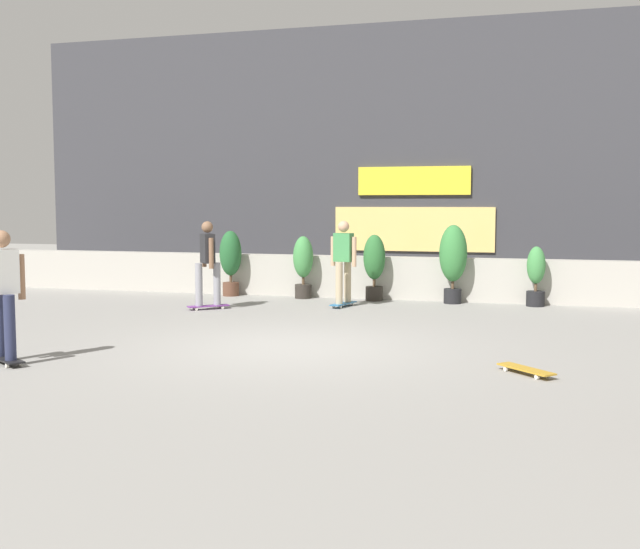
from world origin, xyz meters
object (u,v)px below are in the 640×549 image
object	(u,v)px
potted_plant_4	(536,275)
potted_plant_2	(374,263)
potted_plant_0	(231,258)
skater_mid_plaza	(208,261)
potted_plant_1	(303,263)
skater_far_right	(343,259)
skater_far_left	(3,290)
potted_plant_3	(453,257)
skateboard_near_camera	(526,369)

from	to	relation	value
potted_plant_4	potted_plant_2	bearing A→B (deg)	-180.00
potted_plant_0	skater_mid_plaza	world-z (taller)	skater_mid_plaza
potted_plant_1	skater_mid_plaza	bearing A→B (deg)	-118.96
potted_plant_2	potted_plant_1	bearing A→B (deg)	180.00
potted_plant_2	skater_far_right	distance (m)	1.20
potted_plant_4	skater_far_left	bearing A→B (deg)	-129.60
potted_plant_3	skater_mid_plaza	bearing A→B (deg)	-153.34
skater_mid_plaza	skater_far_left	bearing A→B (deg)	-93.45
potted_plant_2	skater_far_left	bearing A→B (deg)	-111.99
skater_far_right	skateboard_near_camera	distance (m)	6.58
potted_plant_3	potted_plant_2	bearing A→B (deg)	180.00
skater_far_right	skater_far_left	bearing A→B (deg)	-112.60
skateboard_near_camera	potted_plant_2	bearing A→B (deg)	116.37
potted_plant_1	potted_plant_2	distance (m)	1.56
skater_mid_plaza	skateboard_near_camera	world-z (taller)	skater_mid_plaza
potted_plant_1	potted_plant_4	distance (m)	4.83
potted_plant_0	potted_plant_3	xyz separation A→B (m)	(4.87, 0.00, 0.11)
potted_plant_1	potted_plant_3	size ratio (longest dim) A/B	0.83
potted_plant_2	skateboard_near_camera	size ratio (longest dim) A/B	1.96
skater_far_right	potted_plant_3	bearing A→B (deg)	29.39
skater_far_right	skateboard_near_camera	bearing A→B (deg)	-56.22
potted_plant_4	skateboard_near_camera	world-z (taller)	potted_plant_4
potted_plant_2	potted_plant_3	bearing A→B (deg)	0.00
potted_plant_3	potted_plant_4	distance (m)	1.66
potted_plant_1	skater_far_right	bearing A→B (deg)	-43.81
skater_mid_plaza	potted_plant_4	bearing A→B (deg)	20.14
potted_plant_0	skater_far_left	xyz separation A→B (m)	(0.12, -7.72, 0.11)
skateboard_near_camera	potted_plant_4	bearing A→B (deg)	89.81
potted_plant_4	skateboard_near_camera	size ratio (longest dim) A/B	1.68
potted_plant_4	skater_far_right	bearing A→B (deg)	-162.72
potted_plant_4	skater_mid_plaza	size ratio (longest dim) A/B	0.70
potted_plant_4	skater_mid_plaza	world-z (taller)	skater_mid_plaza
skater_mid_plaza	skateboard_near_camera	bearing A→B (deg)	-35.66
potted_plant_1	potted_plant_3	world-z (taller)	potted_plant_3
potted_plant_2	potted_plant_3	xyz separation A→B (m)	(1.64, 0.00, 0.15)
skater_far_left	skater_far_right	bearing A→B (deg)	67.40
skater_far_right	skater_mid_plaza	bearing A→B (deg)	-155.73
potted_plant_1	potted_plant_4	world-z (taller)	potted_plant_1
skater_far_left	potted_plant_3	bearing A→B (deg)	58.38
potted_plant_2	potted_plant_4	size ratio (longest dim) A/B	1.17
skater_far_left	skateboard_near_camera	size ratio (longest dim) A/B	2.39
skateboard_near_camera	skater_mid_plaza	bearing A→B (deg)	144.34
potted_plant_4	skater_far_right	size ratio (longest dim) A/B	0.70
potted_plant_1	potted_plant_3	bearing A→B (deg)	-0.00
potted_plant_1	skater_far_right	size ratio (longest dim) A/B	0.79
potted_plant_2	potted_plant_3	size ratio (longest dim) A/B	0.86
potted_plant_1	skateboard_near_camera	world-z (taller)	potted_plant_1
skater_far_right	skater_far_left	size ratio (longest dim) A/B	1.00
potted_plant_0	skater_far_left	bearing A→B (deg)	-89.14
potted_plant_4	potted_plant_1	bearing A→B (deg)	180.00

